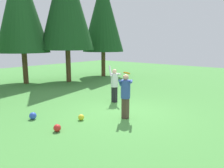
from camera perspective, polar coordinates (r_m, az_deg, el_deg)
ground_plane at (r=8.64m, az=3.37°, el=-7.66°), size 40.00×40.00×0.00m
person_thrower at (r=10.03m, az=0.64°, el=0.35°), size 0.65×0.65×1.72m
person_catcher at (r=7.82m, az=3.57°, el=-2.28°), size 0.72×0.70×1.63m
frisbee at (r=8.33m, az=3.91°, el=2.88°), size 0.28×0.28×0.12m
ball_yellow at (r=7.92m, az=-8.11°, el=-8.64°), size 0.21×0.21×0.21m
ball_blue at (r=8.42m, az=-20.06°, el=-7.85°), size 0.26×0.26×0.26m
ball_red at (r=7.09m, az=-14.19°, el=-11.12°), size 0.23×0.23×0.23m
tree_far_right at (r=18.43m, az=-2.38°, el=17.80°), size 3.37×3.37×8.04m
tree_center at (r=16.08m, az=-22.87°, el=18.54°), size 3.45×3.45×8.24m
tree_right at (r=16.04m, az=-11.99°, el=20.61°), size 3.72×3.72×8.89m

